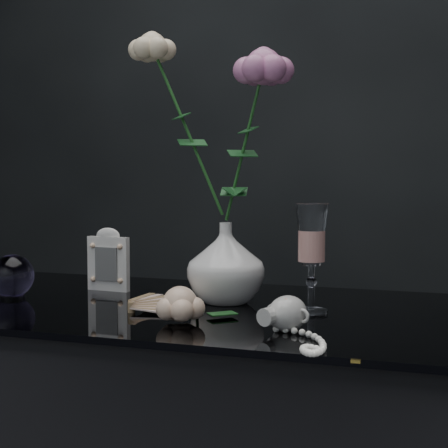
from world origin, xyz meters
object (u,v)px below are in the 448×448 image
(paperweight, at_px, (12,276))
(loose_rose, at_px, (180,305))
(pearl_jar, at_px, (287,312))
(wine_glass, at_px, (311,259))
(vase, at_px, (226,263))
(picture_frame, at_px, (108,259))

(paperweight, height_order, loose_rose, paperweight)
(loose_rose, xyz_separation_m, pearl_jar, (0.19, 0.00, -0.00))
(wine_glass, bearing_deg, vase, 166.51)
(picture_frame, distance_m, loose_rose, 0.37)
(picture_frame, height_order, paperweight, picture_frame)
(picture_frame, bearing_deg, pearl_jar, -24.27)
(vase, distance_m, picture_frame, 0.29)
(wine_glass, height_order, paperweight, wine_glass)
(vase, relative_size, loose_rose, 0.86)
(vase, bearing_deg, paperweight, -169.27)
(vase, height_order, wine_glass, wine_glass)
(wine_glass, xyz_separation_m, paperweight, (-0.61, -0.04, -0.06))
(loose_rose, bearing_deg, paperweight, 153.28)
(picture_frame, xyz_separation_m, pearl_jar, (0.45, -0.25, -0.04))
(loose_rose, bearing_deg, wine_glass, 27.02)
(vase, distance_m, paperweight, 0.44)
(vase, height_order, loose_rose, vase)
(vase, xyz_separation_m, paperweight, (-0.43, -0.08, -0.03))
(paperweight, relative_size, loose_rose, 0.48)
(wine_glass, bearing_deg, loose_rose, -141.62)
(pearl_jar, bearing_deg, picture_frame, 172.03)
(wine_glass, bearing_deg, paperweight, -176.31)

